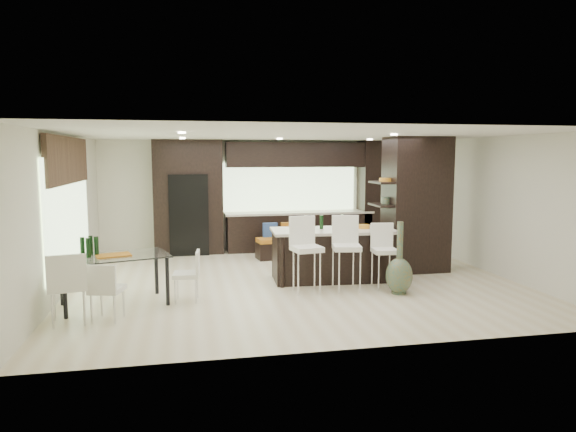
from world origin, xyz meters
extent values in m
plane|color=beige|center=(0.00, 0.00, 0.00)|extent=(8.00, 8.00, 0.00)
cube|color=silver|center=(0.00, 3.50, 1.35)|extent=(8.00, 0.02, 2.70)
cube|color=silver|center=(-4.00, 0.00, 1.35)|extent=(0.02, 7.00, 2.70)
cube|color=silver|center=(4.00, 0.00, 1.35)|extent=(0.02, 7.00, 2.70)
cube|color=white|center=(0.00, 0.00, 2.70)|extent=(8.00, 7.00, 0.02)
cube|color=#B2D199|center=(-3.96, 0.20, 1.35)|extent=(0.04, 3.20, 1.90)
cube|color=#B2D199|center=(0.60, 3.46, 1.55)|extent=(3.40, 0.04, 1.20)
cube|color=brown|center=(-3.93, 0.20, 2.25)|extent=(0.08, 3.00, 0.80)
cube|color=white|center=(0.00, 0.25, 2.68)|extent=(4.00, 3.00, 0.02)
cube|color=black|center=(0.50, 3.17, 1.35)|extent=(6.80, 0.68, 2.70)
cube|color=black|center=(-1.90, 3.12, 0.95)|extent=(0.90, 0.68, 1.90)
cube|color=black|center=(2.60, 0.40, 1.35)|extent=(1.20, 0.80, 2.70)
cube|color=black|center=(0.73, -0.05, 0.48)|extent=(2.36, 1.13, 0.96)
cube|color=white|center=(0.03, -0.88, 0.52)|extent=(0.54, 0.54, 1.05)
cube|color=white|center=(0.73, -0.87, 0.52)|extent=(0.53, 0.53, 1.05)
cube|color=white|center=(1.44, -0.85, 0.46)|extent=(0.44, 0.44, 0.92)
cube|color=black|center=(0.21, 2.14, 0.24)|extent=(1.27, 0.61, 0.47)
cube|color=white|center=(-3.08, -1.00, 0.39)|extent=(1.82, 1.32, 0.79)
cube|color=white|center=(-3.08, -1.75, 0.39)|extent=(0.51, 0.51, 0.77)
cube|color=white|center=(-3.59, -1.80, 0.47)|extent=(0.59, 0.59, 0.94)
cube|color=white|center=(-1.98, -1.00, 0.38)|extent=(0.44, 0.44, 0.75)
camera|label=1|loc=(-1.97, -9.20, 2.33)|focal=32.00mm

